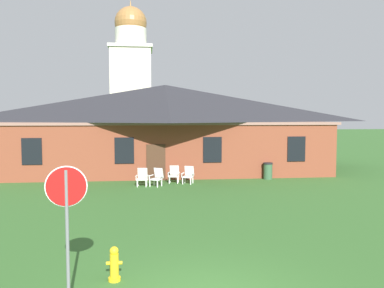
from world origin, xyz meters
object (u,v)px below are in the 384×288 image
Objects in this scene: lawn_chair_middle at (188,175)px; lawn_chair_left_end at (174,174)px; lawn_chair_near_door at (157,177)px; stop_sign at (67,206)px; fire_hydrant at (114,265)px; lawn_chair_by_porch at (142,177)px; trash_bin at (268,171)px.

lawn_chair_left_end is at bearing 156.37° from lawn_chair_middle.
lawn_chair_near_door is 1.39m from lawn_chair_left_end.
stop_sign is 2.05m from fire_hydrant.
stop_sign is 2.88× the size of lawn_chair_by_porch.
lawn_chair_near_door is 1.00× the size of lawn_chair_left_end.
trash_bin is (4.82, 0.97, -0.00)m from lawn_chair_middle.
lawn_chair_near_door is at bearing 81.25° from stop_sign.
lawn_chair_near_door is at bearing -159.76° from lawn_chair_middle.
lawn_chair_by_porch is 2.59m from lawn_chair_middle.
stop_sign is at bearing -102.01° from lawn_chair_left_end.
lawn_chair_left_end is at bearing 77.99° from stop_sign.
fire_hydrant is (0.81, 1.01, -1.59)m from stop_sign.
lawn_chair_by_porch is at bearing 88.03° from fire_hydrant.
lawn_chair_left_end is at bearing 80.50° from fire_hydrant.
lawn_chair_middle is 12.98m from fire_hydrant.
fire_hydrant is 0.81× the size of trash_bin.
stop_sign is at bearing -120.37° from trash_bin.
lawn_chair_middle is at bearing 74.64° from stop_sign.
trash_bin is (6.57, 1.62, -0.00)m from lawn_chair_near_door.
stop_sign reaches higher than lawn_chair_left_end.
lawn_chair_left_end is 1.00× the size of lawn_chair_middle.
lawn_chair_by_porch is (1.22, 13.12, -1.47)m from stop_sign.
lawn_chair_by_porch is at bearing 84.68° from stop_sign.
trash_bin reaches higher than lawn_chair_left_end.
lawn_chair_near_door and lawn_chair_middle have the same top height.
lawn_chair_left_end is 1.21× the size of fire_hydrant.
lawn_chair_near_door is 1.86m from lawn_chair_middle.
lawn_chair_left_end is (2.98, 14.00, -1.47)m from stop_sign.
stop_sign reaches higher than lawn_chair_by_porch.
lawn_chair_by_porch is 1.96m from lawn_chair_left_end.
lawn_chair_near_door is at bearing -134.77° from lawn_chair_left_end.
stop_sign is 13.25m from lawn_chair_near_door.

